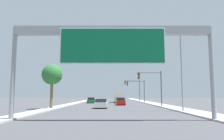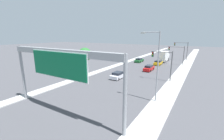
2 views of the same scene
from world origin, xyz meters
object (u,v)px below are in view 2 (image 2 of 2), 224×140
object	(u,v)px
car_mid_center	(149,68)
traffic_light_far_intersection	(183,48)
street_lamp_right	(156,62)
traffic_light_mid_block	(178,52)
sign_gantry	(59,62)
traffic_light_near_intersection	(165,61)
car_mid_right	(118,75)
car_far_left	(139,60)
palm_tree_background	(85,55)
truck_box_primary	(164,56)
car_far_center	(158,63)

from	to	relation	value
car_mid_center	traffic_light_far_intersection	xyz separation A→B (m)	(5.23, 22.88, 3.88)
street_lamp_right	traffic_light_mid_block	bearing A→B (deg)	92.66
sign_gantry	traffic_light_near_intersection	size ratio (longest dim) A/B	2.70
car_mid_right	sign_gantry	bearing A→B (deg)	-84.02
car_far_left	traffic_light_mid_block	size ratio (longest dim) A/B	0.76
sign_gantry	car_mid_center	bearing A→B (deg)	86.33
palm_tree_background	car_far_left	bearing A→B (deg)	81.32
car_mid_center	traffic_light_near_intersection	bearing A→B (deg)	-52.85
traffic_light_near_intersection	palm_tree_background	world-z (taller)	palm_tree_background
car_far_left	street_lamp_right	world-z (taller)	street_lamp_right
sign_gantry	car_mid_right	size ratio (longest dim) A/B	3.89
car_far_left	street_lamp_right	distance (m)	32.33
truck_box_primary	palm_tree_background	bearing A→B (deg)	-109.71
car_far_left	car_mid_center	distance (m)	12.89
car_mid_center	traffic_light_far_intersection	distance (m)	23.79
car_mid_center	traffic_light_mid_block	size ratio (longest dim) A/B	0.76
car_mid_center	car_far_left	bearing A→B (deg)	122.90
car_mid_right	palm_tree_background	world-z (taller)	palm_tree_background
traffic_light_far_intersection	sign_gantry	bearing A→B (deg)	-97.93
traffic_light_far_intersection	palm_tree_background	distance (m)	39.23
car_far_left	car_mid_center	size ratio (longest dim) A/B	0.99
car_mid_right	street_lamp_right	world-z (taller)	street_lamp_right
car_far_center	car_mid_center	xyz separation A→B (m)	(0.00, -9.36, 0.03)
car_mid_right	traffic_light_mid_block	bearing A→B (deg)	69.82
sign_gantry	car_far_left	bearing A→B (deg)	97.85
street_lamp_right	car_mid_right	bearing A→B (deg)	143.15
car_far_center	truck_box_primary	bearing A→B (deg)	90.00
car_far_left	truck_box_primary	xyz separation A→B (m)	(7.00, 5.88, 1.12)
traffic_light_mid_block	sign_gantry	bearing A→B (deg)	-99.71
car_far_center	car_mid_center	distance (m)	9.36
car_mid_right	car_mid_center	bearing A→B (deg)	71.66
truck_box_primary	traffic_light_mid_block	distance (m)	6.77
traffic_light_near_intersection	street_lamp_right	size ratio (longest dim) A/B	0.63
sign_gantry	car_far_center	world-z (taller)	sign_gantry
traffic_light_mid_block	traffic_light_far_intersection	distance (m)	10.02
car_mid_right	truck_box_primary	xyz separation A→B (m)	(3.50, 27.26, 1.10)
car_far_center	traffic_light_near_intersection	bearing A→B (deg)	-71.87
car_far_left	traffic_light_near_intersection	distance (m)	22.09
street_lamp_right	car_far_center	bearing A→B (deg)	103.43
palm_tree_background	traffic_light_near_intersection	bearing A→B (deg)	20.13
traffic_light_mid_block	street_lamp_right	world-z (taller)	street_lamp_right
sign_gantry	traffic_light_near_intersection	world-z (taller)	sign_gantry
car_far_center	car_mid_center	bearing A→B (deg)	-90.00
traffic_light_near_intersection	car_mid_right	bearing A→B (deg)	-158.87
car_mid_center	palm_tree_background	bearing A→B (deg)	-129.30
car_far_center	street_lamp_right	xyz separation A→B (m)	(6.55, -27.45, 5.04)
palm_tree_background	street_lamp_right	world-z (taller)	street_lamp_right
car_far_left	palm_tree_background	world-z (taller)	palm_tree_background
truck_box_primary	car_far_left	bearing A→B (deg)	-139.97
palm_tree_background	truck_box_primary	bearing A→B (deg)	70.29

